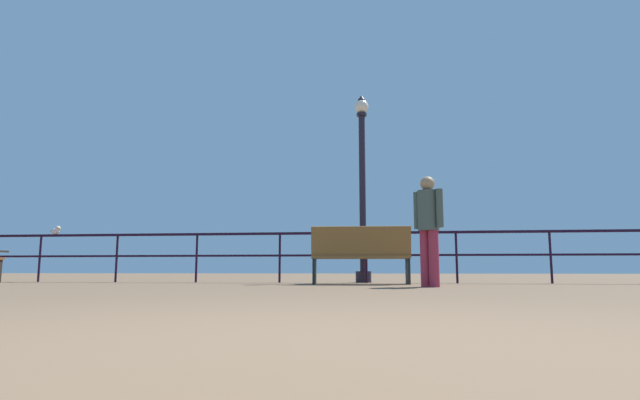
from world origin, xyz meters
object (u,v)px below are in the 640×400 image
(bench_near_left, at_px, (361,253))
(lamppost_center, at_px, (362,185))
(person_by_bench, at_px, (429,223))
(seagull_on_rail, at_px, (56,231))

(bench_near_left, bearing_deg, lamppost_center, 90.08)
(bench_near_left, xyz_separation_m, lamppost_center, (-0.00, 1.22, 1.40))
(person_by_bench, bearing_deg, lamppost_center, 113.51)
(lamppost_center, distance_m, person_by_bench, 2.84)
(bench_near_left, height_order, lamppost_center, lamppost_center)
(lamppost_center, height_order, person_by_bench, lamppost_center)
(bench_near_left, distance_m, lamppost_center, 1.86)
(lamppost_center, xyz_separation_m, seagull_on_rail, (-6.37, -0.31, -0.88))
(bench_near_left, distance_m, seagull_on_rail, 6.45)
(seagull_on_rail, bearing_deg, bench_near_left, -8.16)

